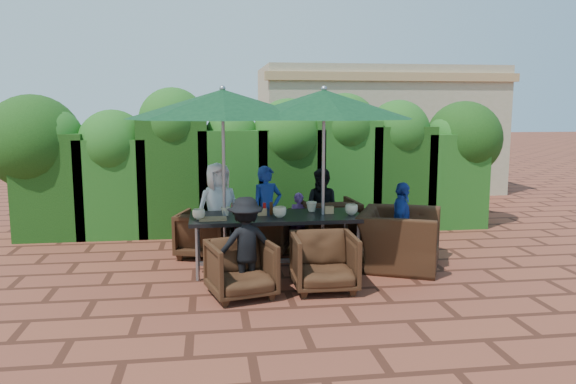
{
  "coord_description": "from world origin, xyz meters",
  "views": [
    {
      "loc": [
        -0.89,
        -7.5,
        2.17
      ],
      "look_at": [
        0.22,
        0.4,
        0.97
      ],
      "focal_mm": 35.0,
      "sensor_mm": 36.0,
      "label": 1
    }
  ],
  "objects": [
    {
      "name": "chair_end_right",
      "position": [
        1.67,
        -0.26,
        0.52
      ],
      "size": [
        1.2,
        1.41,
        1.04
      ],
      "primitive_type": "imported",
      "rotation": [
        0.0,
        0.0,
        1.14
      ],
      "color": "black",
      "rests_on": "ground"
    },
    {
      "name": "chair_far_mid",
      "position": [
        -0.09,
        0.71,
        0.37
      ],
      "size": [
        0.88,
        0.85,
        0.73
      ],
      "primitive_type": "imported",
      "rotation": [
        0.0,
        0.0,
        2.83
      ],
      "color": "black",
      "rests_on": "ground"
    },
    {
      "name": "child_left",
      "position": [
        -0.51,
        0.92,
        0.38
      ],
      "size": [
        0.31,
        0.26,
        0.77
      ],
      "primitive_type": "imported",
      "rotation": [
        0.0,
        0.0,
        0.15
      ],
      "color": "#D44A77",
      "rests_on": "ground"
    },
    {
      "name": "chair_near_right",
      "position": [
        0.45,
        -1.11,
        0.38
      ],
      "size": [
        0.75,
        0.7,
        0.76
      ],
      "primitive_type": "imported",
      "rotation": [
        0.0,
        0.0,
        -0.01
      ],
      "color": "black",
      "rests_on": "ground"
    },
    {
      "name": "umbrella_right",
      "position": [
        0.61,
        -0.19,
        2.21
      ],
      "size": [
        2.45,
        2.45,
        2.46
      ],
      "color": "gray",
      "rests_on": "ground"
    },
    {
      "name": "cup_e",
      "position": [
        0.99,
        -0.27,
        0.82
      ],
      "size": [
        0.17,
        0.17,
        0.14
      ],
      "primitive_type": "imported",
      "color": "beige",
      "rests_on": "dining_table"
    },
    {
      "name": "number_block_left",
      "position": [
        -0.21,
        -0.17,
        0.8
      ],
      "size": [
        0.12,
        0.06,
        0.1
      ],
      "primitive_type": "cube",
      "color": "tan",
      "rests_on": "dining_table"
    },
    {
      "name": "adult_far_right",
      "position": [
        0.84,
        0.84,
        0.63
      ],
      "size": [
        0.7,
        0.57,
        1.25
      ],
      "primitive_type": "imported",
      "rotation": [
        0.0,
        0.0,
        -0.39
      ],
      "color": "black",
      "rests_on": "ground"
    },
    {
      "name": "sauce_bottle",
      "position": [
        -0.08,
        -0.12,
        0.83
      ],
      "size": [
        0.04,
        0.04,
        0.17
      ],
      "primitive_type": "cylinder",
      "color": "#4C230C",
      "rests_on": "dining_table"
    },
    {
      "name": "cup_c",
      "position": [
        0.01,
        -0.33,
        0.82
      ],
      "size": [
        0.18,
        0.18,
        0.14
      ],
      "primitive_type": "imported",
      "color": "beige",
      "rests_on": "dining_table"
    },
    {
      "name": "serving_tray",
      "position": [
        -0.86,
        -0.35,
        0.76
      ],
      "size": [
        0.35,
        0.25,
        0.02
      ],
      "primitive_type": "cube",
      "color": "olive",
      "rests_on": "dining_table"
    },
    {
      "name": "child_right",
      "position": [
        0.45,
        0.82,
        0.45
      ],
      "size": [
        0.39,
        0.36,
        0.89
      ],
      "primitive_type": "imported",
      "rotation": [
        0.0,
        0.0,
        -0.38
      ],
      "color": "#774495",
      "rests_on": "ground"
    },
    {
      "name": "chair_far_left",
      "position": [
        -0.99,
        0.66,
        0.37
      ],
      "size": [
        0.89,
        0.86,
        0.75
      ],
      "primitive_type": "imported",
      "rotation": [
        0.0,
        0.0,
        2.85
      ],
      "color": "black",
      "rests_on": "ground"
    },
    {
      "name": "dining_table",
      "position": [
        -0.02,
        -0.18,
        0.67
      ],
      "size": [
        2.29,
        0.9,
        0.75
      ],
      "color": "black",
      "rests_on": "ground"
    },
    {
      "name": "ground",
      "position": [
        0.0,
        0.0,
        0.0
      ],
      "size": [
        80.0,
        80.0,
        0.0
      ],
      "primitive_type": "plane",
      "color": "brown",
      "rests_on": "ground"
    },
    {
      "name": "adult_far_mid",
      "position": [
        -0.05,
        0.72,
        0.66
      ],
      "size": [
        0.58,
        0.53,
        1.32
      ],
      "primitive_type": "imported",
      "rotation": [
        0.0,
        0.0,
        0.35
      ],
      "color": "#1C3A98",
      "rests_on": "ground"
    },
    {
      "name": "chair_near_left",
      "position": [
        -0.55,
        -1.21,
        0.36
      ],
      "size": [
        0.86,
        0.82,
        0.73
      ],
      "primitive_type": "imported",
      "rotation": [
        0.0,
        0.0,
        0.26
      ],
      "color": "black",
      "rests_on": "ground"
    },
    {
      "name": "cup_a",
      "position": [
        -1.04,
        -0.31,
        0.82
      ],
      "size": [
        0.17,
        0.17,
        0.13
      ],
      "primitive_type": "imported",
      "color": "beige",
      "rests_on": "dining_table"
    },
    {
      "name": "adult_far_left",
      "position": [
        -0.78,
        0.76,
        0.69
      ],
      "size": [
        0.78,
        0.61,
        1.38
      ],
      "primitive_type": "imported",
      "rotation": [
        0.0,
        0.0,
        0.34
      ],
      "color": "white",
      "rests_on": "ground"
    },
    {
      "name": "number_block_right",
      "position": [
        0.7,
        -0.16,
        0.8
      ],
      "size": [
        0.12,
        0.06,
        0.1
      ],
      "primitive_type": "cube",
      "color": "tan",
      "rests_on": "dining_table"
    },
    {
      "name": "ketchup_bottle",
      "position": [
        -0.18,
        -0.17,
        0.83
      ],
      "size": [
        0.04,
        0.04,
        0.17
      ],
      "primitive_type": "cylinder",
      "color": "#B20C0A",
      "rests_on": "dining_table"
    },
    {
      "name": "building",
      "position": [
        3.5,
        6.99,
        1.61
      ],
      "size": [
        6.2,
        3.08,
        3.2
      ],
      "color": "tan",
      "rests_on": "ground"
    },
    {
      "name": "pedestrian_a",
      "position": [
        1.38,
        4.29,
        0.94
      ],
      "size": [
        1.71,
        1.67,
        1.89
      ],
      "primitive_type": "imported",
      "rotation": [
        0.0,
        0.0,
        2.38
      ],
      "color": "green",
      "rests_on": "ground"
    },
    {
      "name": "pedestrian_b",
      "position": [
        2.2,
        4.3,
        0.78
      ],
      "size": [
        0.87,
        0.76,
        1.56
      ],
      "primitive_type": "imported",
      "rotation": [
        0.0,
        0.0,
        3.64
      ],
      "color": "#D44A77",
      "rests_on": "ground"
    },
    {
      "name": "chair_far_right",
      "position": [
        0.92,
        0.85,
        0.43
      ],
      "size": [
        0.89,
        0.84,
        0.86
      ],
      "primitive_type": "imported",
      "rotation": [
        0.0,
        0.0,
        3.21
      ],
      "color": "black",
      "rests_on": "ground"
    },
    {
      "name": "pedestrian_c",
      "position": [
        3.22,
        4.34,
        0.76
      ],
      "size": [
        1.03,
        0.58,
        1.52
      ],
      "primitive_type": "imported",
      "rotation": [
        0.0,
        0.0,
        3.0
      ],
      "color": "gray",
      "rests_on": "ground"
    },
    {
      "name": "cup_b",
      "position": [
        -0.69,
        -0.11,
        0.81
      ],
      "size": [
        0.12,
        0.12,
        0.12
      ],
      "primitive_type": "imported",
      "color": "beige",
      "rests_on": "dining_table"
    },
    {
      "name": "adult_near_left",
      "position": [
        -0.49,
        -1.05,
        0.57
      ],
      "size": [
        0.78,
        0.45,
        1.15
      ],
      "primitive_type": "imported",
      "rotation": [
        0.0,
        0.0,
        3.31
      ],
      "color": "black",
      "rests_on": "ground"
    },
    {
      "name": "hedge_wall",
      "position": [
        -0.19,
        2.32,
        1.32
      ],
      "size": [
        9.1,
        1.6,
        2.52
      ],
      "color": "black",
      "rests_on": "ground"
    },
    {
      "name": "cup_d",
      "position": [
        0.49,
        0.02,
        0.82
      ],
      "size": [
        0.15,
        0.15,
        0.14
      ],
      "primitive_type": "imported",
      "color": "beige",
      "rests_on": "dining_table"
    },
    {
      "name": "umbrella_left",
      "position": [
        -0.71,
        -0.13,
        2.21
      ],
      "size": [
        2.53,
        2.53,
        2.46
      ],
      "color": "gray",
      "rests_on": "ground"
    },
    {
      "name": "adult_end_right",
      "position": [
        1.72,
        -0.19,
        0.58
      ],
      "size": [
        0.58,
        0.76,
        1.16
      ],
      "primitive_type": "imported",
      "rotation": [
        0.0,
        0.0,
        1.17
      ],
      "color": "#1C3A98",
      "rests_on": "ground"
    }
  ]
}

